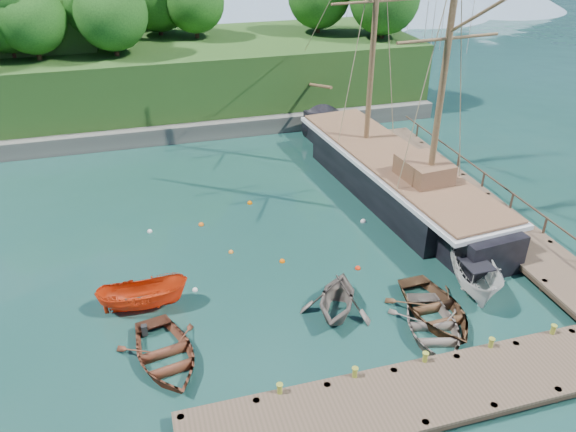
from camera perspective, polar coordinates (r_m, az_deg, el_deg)
The scene contains 24 objects.
ground at distance 26.89m, azimuth 4.62°, elevation -8.93°, with size 160.00×160.00×0.00m, color #12352A.
dock_near at distance 23.06m, azimuth 15.34°, elevation -16.67°, with size 20.00×3.20×1.10m.
dock_east at distance 36.65m, azimuth 17.93°, elevation 1.69°, with size 3.20×24.00×1.10m.
bollard_0 at distance 22.43m, azimuth -0.83°, elevation -18.56°, with size 0.26×0.26×0.45m, color olive.
bollard_1 at distance 23.13m, azimuth 6.68°, elevation -16.93°, with size 0.26×0.26×0.45m, color olive.
bollard_2 at distance 24.18m, azimuth 13.53°, elevation -15.17°, with size 0.26×0.26×0.45m, color olive.
bollard_3 at distance 25.54m, azimuth 19.62°, elevation -13.40°, with size 0.26×0.26×0.45m, color olive.
bollard_4 at distance 27.17m, azimuth 24.97°, elevation -11.71°, with size 0.26×0.26×0.45m, color olive.
rowboat_0 at distance 24.51m, azimuth -12.27°, elevation -14.25°, with size 3.43×4.80×0.99m, color brown.
rowboat_1 at distance 26.42m, azimuth 4.92°, elevation -9.76°, with size 3.32×3.85×2.03m, color #6F645C.
rowboat_2 at distance 26.99m, azimuth 14.64°, elevation -9.82°, with size 3.50×4.91×1.02m, color #533621.
rowboat_3 at distance 25.97m, azimuth 14.37°, elevation -11.58°, with size 3.36×4.70×0.97m, color #71655B.
motorboat_orange at distance 27.43m, azimuth -14.32°, elevation -9.04°, with size 1.57×4.18×1.61m, color red.
cabin_boat_white at distance 29.29m, azimuth 18.17°, elevation -6.92°, with size 1.99×5.29×2.05m, color silver.
schooner at distance 36.52m, azimuth 10.63°, elevation 3.70°, with size 6.63×26.55×19.28m.
mooring_buoy_0 at distance 28.03m, azimuth -9.41°, elevation -7.47°, with size 0.28×0.28×0.28m, color silver.
mooring_buoy_1 at distance 30.56m, azimuth -5.81°, elevation -3.72°, with size 0.27×0.27×0.27m, color orange.
mooring_buoy_2 at distance 29.67m, azimuth -0.59°, elevation -4.67°, with size 0.30×0.30×0.30m, color #FB6000.
mooring_buoy_3 at distance 33.52m, azimuth 7.64°, elevation -0.60°, with size 0.34×0.34×0.34m, color silver.
mooring_buoy_4 at distance 33.28m, azimuth -8.81°, elevation -0.93°, with size 0.32×0.32×0.32m, color orange.
mooring_buoy_5 at distance 35.30m, azimuth -3.90°, elevation 1.27°, with size 0.32×0.32×0.32m, color #D76500.
mooring_buoy_6 at distance 33.20m, azimuth -13.86°, elevation -1.58°, with size 0.29×0.29×0.29m, color silver.
mooring_buoy_7 at distance 29.37m, azimuth 7.09°, elevation -5.34°, with size 0.30×0.30×0.30m, color #F72D0C.
headland at distance 52.39m, azimuth -21.88°, elevation 15.26°, with size 51.00×19.31×12.90m.
Camera 1 is at (-7.80, -19.57, 16.71)m, focal length 35.00 mm.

